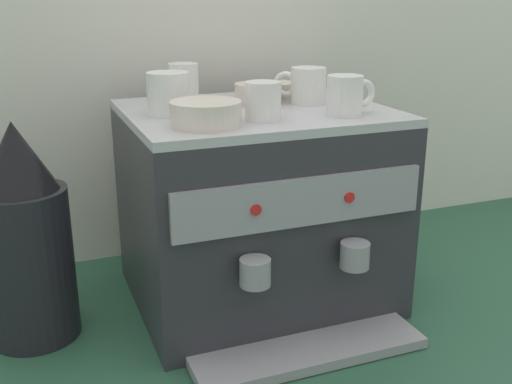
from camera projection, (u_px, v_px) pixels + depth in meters
name	position (u px, v px, depth m)	size (l,w,h in m)	color
ground_plane	(256.00, 293.00, 1.40)	(4.00, 4.00, 0.00)	#28563D
tiled_backsplash_wall	(206.00, 37.00, 1.53)	(2.80, 0.03, 1.10)	silver
espresso_machine	(257.00, 207.00, 1.33)	(0.53, 0.56, 0.43)	#2D2D33
ceramic_cup_0	(306.00, 85.00, 1.31)	(0.10, 0.10, 0.08)	white
ceramic_cup_1	(263.00, 101.00, 1.14)	(0.07, 0.10, 0.07)	white
ceramic_cup_2	(347.00, 95.00, 1.18)	(0.11, 0.07, 0.08)	white
ceramic_cup_3	(182.00, 82.00, 1.34)	(0.10, 0.07, 0.08)	white
ceramic_cup_4	(169.00, 93.00, 1.20)	(0.09, 0.12, 0.08)	white
ceramic_bowl_0	(257.00, 95.00, 1.30)	(0.09, 0.09, 0.04)	beige
ceramic_bowl_1	(206.00, 114.00, 1.09)	(0.13, 0.13, 0.04)	beige
ceramic_bowl_2	(275.00, 90.00, 1.39)	(0.09, 0.09, 0.03)	beige
coffee_grinder	(25.00, 239.00, 1.17)	(0.17, 0.17, 0.44)	black
milk_pitcher	(394.00, 246.00, 1.51)	(0.09, 0.09, 0.12)	#B7B7BC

